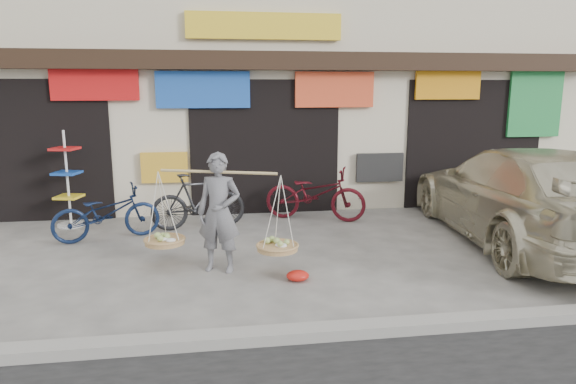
{
  "coord_description": "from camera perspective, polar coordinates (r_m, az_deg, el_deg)",
  "views": [
    {
      "loc": [
        -1.06,
        -6.8,
        2.53
      ],
      "look_at": [
        0.08,
        0.9,
        0.95
      ],
      "focal_mm": 32.0,
      "sensor_mm": 36.0,
      "label": 1
    }
  ],
  "objects": [
    {
      "name": "ground",
      "position": [
        7.33,
        0.39,
        -8.72
      ],
      "size": [
        70.0,
        70.0,
        0.0
      ],
      "primitive_type": "plane",
      "color": "gray",
      "rests_on": "ground"
    },
    {
      "name": "kerb",
      "position": [
        5.5,
        3.7,
        -15.25
      ],
      "size": [
        70.0,
        0.25,
        0.12
      ],
      "primitive_type": "cube",
      "color": "gray",
      "rests_on": "ground"
    },
    {
      "name": "shophouse_block",
      "position": [
        13.29,
        -4.0,
        15.41
      ],
      "size": [
        14.0,
        6.32,
        7.0
      ],
      "color": "beige",
      "rests_on": "ground"
    },
    {
      "name": "street_vendor",
      "position": [
        7.18,
        -7.65,
        -2.79
      ],
      "size": [
        2.12,
        1.09,
        1.68
      ],
      "rotation": [
        0.0,
        0.0,
        -0.33
      ],
      "color": "slate",
      "rests_on": "ground"
    },
    {
      "name": "bike_0",
      "position": [
        9.19,
        -19.52,
        -2.21
      ],
      "size": [
        1.86,
        1.11,
        0.92
      ],
      "primitive_type": "imported",
      "rotation": [
        0.0,
        0.0,
        1.88
      ],
      "color": "#101E3D",
      "rests_on": "ground"
    },
    {
      "name": "bike_1",
      "position": [
        9.47,
        -9.92,
        -0.99
      ],
      "size": [
        1.77,
        0.76,
        1.03
      ],
      "primitive_type": "imported",
      "rotation": [
        0.0,
        0.0,
        1.73
      ],
      "color": "black",
      "rests_on": "ground"
    },
    {
      "name": "bike_2",
      "position": [
        9.96,
        3.04,
        -0.2
      ],
      "size": [
        2.08,
        1.38,
        1.03
      ],
      "primitive_type": "imported",
      "rotation": [
        0.0,
        0.0,
        1.18
      ],
      "color": "#4E0D15",
      "rests_on": "ground"
    },
    {
      "name": "suv",
      "position": [
        9.31,
        24.64,
        -0.3
      ],
      "size": [
        2.76,
        5.7,
        1.6
      ],
      "rotation": [
        0.0,
        0.0,
        3.05
      ],
      "color": "beige",
      "rests_on": "ground"
    },
    {
      "name": "display_rack",
      "position": [
        10.29,
        -23.23,
        0.39
      ],
      "size": [
        0.51,
        0.51,
        1.79
      ],
      "rotation": [
        0.0,
        0.0,
        -0.23
      ],
      "color": "silver",
      "rests_on": "ground"
    },
    {
      "name": "red_bag",
      "position": [
        6.95,
        1.09,
        -9.28
      ],
      "size": [
        0.31,
        0.25,
        0.14
      ],
      "primitive_type": "ellipsoid",
      "color": "red",
      "rests_on": "ground"
    }
  ]
}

